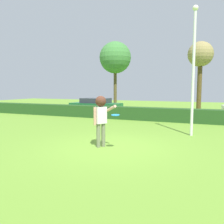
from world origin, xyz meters
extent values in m
plane|color=olive|center=(0.00, 0.00, 0.00)|extent=(60.00, 60.00, 0.00)
cylinder|color=#6F7657|center=(-0.24, -0.02, 0.42)|extent=(0.14, 0.14, 0.84)
cylinder|color=#6F7657|center=(-0.35, -0.19, 0.42)|extent=(0.14, 0.14, 0.84)
cube|color=silver|center=(-0.29, -0.11, 1.13)|extent=(0.40, 0.44, 0.58)
cylinder|color=tan|center=(0.07, -0.07, 1.37)|extent=(0.55, 0.42, 0.30)
cylinder|color=tan|center=(-0.43, -0.30, 1.11)|extent=(0.09, 0.09, 0.62)
sphere|color=tan|center=(-0.29, -0.11, 1.59)|extent=(0.22, 0.22, 0.22)
sphere|color=#47271B|center=(-0.29, -0.11, 1.62)|extent=(0.38, 0.38, 0.38)
cylinder|color=#268CE5|center=(0.39, -0.42, 1.20)|extent=(0.28, 0.28, 0.03)
cylinder|color=silver|center=(2.47, 3.30, 2.65)|extent=(0.12, 0.12, 5.30)
sphere|color=#F2EFCC|center=(2.47, 3.30, 5.40)|extent=(0.24, 0.24, 0.24)
cube|color=#23491C|center=(0.00, 7.37, 0.41)|extent=(29.89, 0.90, 0.82)
cube|color=#1E6633|center=(-5.60, 9.92, 0.57)|extent=(4.26, 1.85, 0.55)
cube|color=#2D333D|center=(-5.60, 9.92, 1.05)|extent=(2.26, 1.64, 0.40)
cylinder|color=black|center=(-4.10, 10.71, 0.30)|extent=(0.60, 0.12, 0.60)
cylinder|color=black|center=(-4.16, 9.02, 0.30)|extent=(0.60, 0.12, 0.60)
cylinder|color=black|center=(-7.04, 10.82, 0.30)|extent=(0.60, 0.12, 0.60)
cylinder|color=black|center=(-7.10, 9.12, 0.30)|extent=(0.60, 0.12, 0.60)
cylinder|color=brown|center=(-5.53, 13.94, 2.04)|extent=(0.30, 0.30, 4.09)
sphere|color=#407F3A|center=(-5.53, 13.94, 4.99)|extent=(3.03, 3.03, 3.03)
cylinder|color=brown|center=(2.19, 13.87, 1.92)|extent=(0.38, 0.38, 3.85)
sphere|color=#93834D|center=(2.19, 13.87, 4.89)|extent=(2.09, 2.09, 2.09)
camera|label=1|loc=(3.29, -7.50, 2.08)|focal=38.00mm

